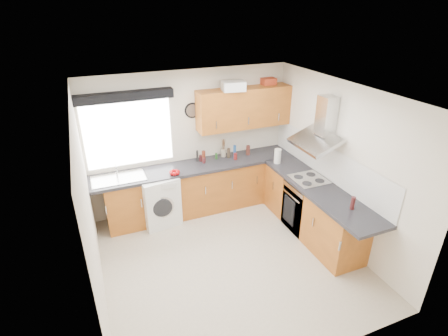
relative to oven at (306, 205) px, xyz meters
name	(u,v)px	position (x,y,z in m)	size (l,w,h in m)	color
ground_plane	(230,259)	(-1.50, -0.30, -0.42)	(3.60, 3.60, 0.00)	beige
ceiling	(232,95)	(-1.50, -0.30, 2.08)	(3.60, 3.60, 0.02)	white
wall_back	(191,141)	(-1.50, 1.50, 0.82)	(3.60, 0.02, 2.50)	silver
wall_front	(308,275)	(-1.50, -2.10, 0.82)	(3.60, 0.02, 2.50)	silver
wall_left	(90,215)	(-3.30, -0.30, 0.82)	(0.02, 3.60, 2.50)	silver
wall_right	(339,165)	(0.30, -0.30, 0.82)	(0.02, 3.60, 2.50)	silver
window	(129,133)	(-2.55, 1.49, 1.12)	(1.40, 0.02, 1.10)	white
window_blind	(125,96)	(-2.55, 1.40, 1.76)	(1.50, 0.18, 0.14)	black
splashback	(326,161)	(0.29, 0.00, 0.75)	(0.01, 3.00, 0.54)	white
base_cab_back	(192,190)	(-1.60, 1.21, 0.01)	(3.00, 0.58, 0.86)	#924D18
base_cab_corner	(271,175)	(0.00, 1.20, 0.01)	(0.60, 0.60, 0.86)	#924D18
base_cab_right	(312,209)	(0.01, -0.15, 0.01)	(0.58, 2.10, 0.86)	#924D18
worktop_back	(197,166)	(-1.50, 1.20, 0.46)	(3.60, 0.62, 0.05)	black
worktop_right	(320,189)	(0.00, -0.30, 0.46)	(0.62, 2.42, 0.05)	black
sink	(118,176)	(-2.83, 1.20, 0.52)	(0.84, 0.46, 0.10)	#B7B8B8
oven	(306,205)	(0.00, 0.00, 0.00)	(0.56, 0.58, 0.85)	black
hob_plate	(309,179)	(0.00, 0.00, 0.49)	(0.52, 0.52, 0.01)	#B7B8B8
extractor_hood	(321,128)	(0.10, 0.00, 1.34)	(0.52, 0.78, 0.66)	#B7B8B8
upper_cabinets	(244,108)	(-0.55, 1.32, 1.38)	(1.70, 0.35, 0.70)	#924D18
washing_machine	(159,199)	(-2.24, 1.10, 0.02)	(0.60, 0.58, 0.89)	white
wall_clock	(193,111)	(-1.45, 1.48, 1.38)	(0.27, 0.27, 0.04)	black
casserole	(233,86)	(-0.81, 1.22, 1.80)	(0.37, 0.27, 0.15)	white
storage_box	(268,81)	(-0.04, 1.42, 1.78)	(0.25, 0.21, 0.11)	#C03E1F
utensil_pot	(224,153)	(-0.92, 1.37, 0.55)	(0.10, 0.10, 0.14)	gray
kitchen_roll	(278,156)	(-0.15, 0.75, 0.62)	(0.12, 0.12, 0.26)	white
tomato_cluster	(175,172)	(-1.95, 1.00, 0.52)	(0.15, 0.15, 0.07)	#B0050B
jar_0	(229,153)	(-0.86, 1.28, 0.58)	(0.06, 0.06, 0.18)	#382C1F
jar_1	(204,161)	(-1.35, 1.24, 0.53)	(0.05, 0.05, 0.09)	#48191E
jar_2	(235,152)	(-0.77, 1.22, 0.61)	(0.05, 0.05, 0.25)	navy
jar_3	(197,156)	(-1.44, 1.35, 0.59)	(0.04, 0.04, 0.20)	black
jar_4	(204,156)	(-1.33, 1.30, 0.58)	(0.06, 0.06, 0.20)	maroon
jar_5	(235,156)	(-0.78, 1.17, 0.55)	(0.06, 0.06, 0.12)	maroon
jar_6	(201,158)	(-1.37, 1.34, 0.54)	(0.07, 0.07, 0.11)	#341215
jar_7	(248,150)	(-0.47, 1.27, 0.57)	(0.07, 0.07, 0.18)	#53251D
jar_8	(216,156)	(-1.09, 1.32, 0.54)	(0.04, 0.04, 0.11)	#22581F
bottle_0	(353,203)	(0.04, -0.96, 0.58)	(0.06, 0.06, 0.19)	#48191B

